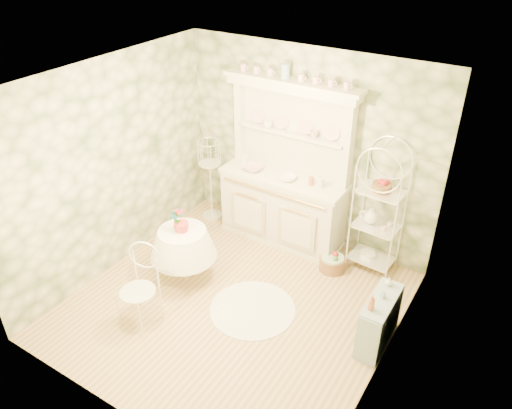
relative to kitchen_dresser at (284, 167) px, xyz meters
The scene contains 22 objects.
floor 1.91m from the kitchen_dresser, 82.50° to the right, with size 3.60×3.60×0.00m, color tan.
ceiling 2.18m from the kitchen_dresser, 82.50° to the right, with size 3.60×3.60×0.00m, color white.
wall_left 2.22m from the kitchen_dresser, 136.47° to the right, with size 3.60×3.60×0.00m, color beige.
wall_right 2.52m from the kitchen_dresser, 37.23° to the right, with size 3.60×3.60×0.00m, color beige.
wall_back 0.40m from the kitchen_dresser, 54.46° to the left, with size 3.60×3.60×0.00m, color beige.
wall_front 3.33m from the kitchen_dresser, 86.55° to the right, with size 3.60×3.60×0.00m, color beige.
kitchen_dresser is the anchor object (origin of this frame).
bakers_rack 1.35m from the kitchen_dresser, ahead, with size 0.56×0.40×1.81m, color white.
side_shelf 2.37m from the kitchen_dresser, 32.57° to the right, with size 0.26×0.70×0.60m, color #9DAFC4.
round_table 1.75m from the kitchen_dresser, 113.71° to the right, with size 0.60×0.60×0.66m, color white.
cafe_chair 2.48m from the kitchen_dresser, 103.02° to the right, with size 0.42×0.42×0.93m, color white.
birdcage_stand 1.26m from the kitchen_dresser, behind, with size 0.35×0.35×1.48m, color white.
floor_basket 1.42m from the kitchen_dresser, 16.80° to the right, with size 0.30×0.30×0.20m, color olive.
lace_rug 1.92m from the kitchen_dresser, 73.47° to the right, with size 1.02×1.02×0.01m, color white.
bowl_floral 0.46m from the kitchen_dresser, behind, with size 0.28×0.28×0.07m, color white.
bowl_white 0.18m from the kitchen_dresser, 36.67° to the right, with size 0.23×0.23×0.07m, color white.
cup_left 0.60m from the kitchen_dresser, 155.81° to the left, with size 0.12×0.12×0.10m, color white.
cup_right 0.59m from the kitchen_dresser, 25.65° to the left, with size 0.11×0.11×0.10m, color white.
potted_geranium 1.62m from the kitchen_dresser, 114.64° to the right, with size 0.16×0.11×0.31m, color #3F7238.
bottle_amber 2.34m from the kitchen_dresser, 37.72° to the right, with size 0.07×0.07×0.18m, color #AF6034.
bottle_blue 2.24m from the kitchen_dresser, 32.22° to the right, with size 0.04×0.04×0.09m, color #81ACC4.
bottle_glass 2.13m from the kitchen_dresser, 27.14° to the right, with size 0.08×0.08×0.10m, color silver.
Camera 1 is at (2.63, -3.71, 4.14)m, focal length 35.00 mm.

